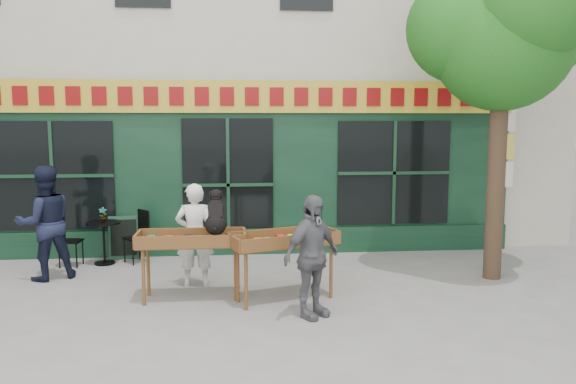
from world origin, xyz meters
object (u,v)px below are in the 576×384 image
at_px(woman, 195,235).
at_px(man_left, 45,223).
at_px(book_cart_center, 192,243).
at_px(man_right, 312,256).
at_px(book_cart_right, 284,243).
at_px(bistro_table, 104,234).
at_px(dog, 216,211).

height_order(woman, man_left, man_left).
height_order(book_cart_center, man_left, man_left).
bearing_deg(woman, man_right, 136.05).
distance_m(book_cart_right, bistro_table, 3.81).
relative_size(dog, woman, 0.37).
bearing_deg(bistro_table, dog, -46.89).
xyz_separation_m(book_cart_right, man_right, (0.30, -0.75, -0.01)).
distance_m(woman, man_right, 2.22).
bearing_deg(book_cart_right, man_right, -86.78).
bearing_deg(man_right, bistro_table, 98.92).
xyz_separation_m(woman, bistro_table, (-1.72, 1.51, -0.26)).
xyz_separation_m(book_cart_center, book_cart_right, (1.31, -0.14, 0.00)).
relative_size(book_cart_right, man_right, 1.00).
height_order(book_cart_right, man_left, man_left).
bearing_deg(man_left, woman, 136.13).
distance_m(book_cart_center, woman, 0.65).
xyz_separation_m(book_cart_center, man_left, (-2.42, 1.26, 0.10)).
bearing_deg(bistro_table, man_right, -42.49).
bearing_deg(dog, bistro_table, 132.87).
bearing_deg(woman, man_left, -14.45).
distance_m(woman, man_left, 2.50).
bearing_deg(man_right, book_cart_right, 73.22).
height_order(book_cart_right, man_right, man_right).
height_order(dog, woman, woman).
bearing_deg(book_cart_right, book_cart_center, 155.49).
bearing_deg(dog, man_right, -33.86).
bearing_deg(bistro_table, woman, -41.31).
height_order(book_cart_center, dog, dog).
relative_size(man_right, bistro_table, 2.13).
xyz_separation_m(woman, man_left, (-2.42, 0.61, 0.12)).
bearing_deg(dog, book_cart_right, -5.35).
xyz_separation_m(bistro_table, man_left, (-0.70, -0.90, 0.38)).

